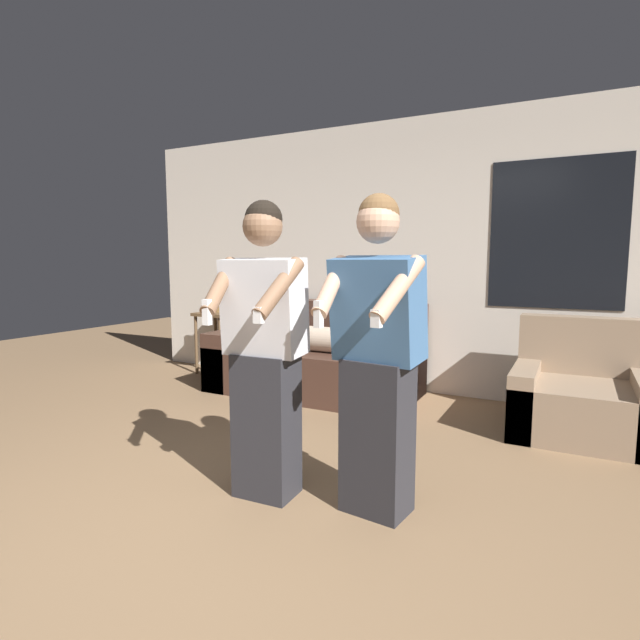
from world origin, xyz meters
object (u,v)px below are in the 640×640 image
couch (315,361)px  person_right (377,357)px  side_table (217,323)px  armchair (583,397)px  person_left (265,351)px

couch → person_right: size_ratio=1.24×
side_table → couch: bearing=-9.9°
couch → person_right: bearing=-54.8°
couch → person_right: person_right is taller
armchair → side_table: bearing=174.3°
couch → side_table: 1.48m
armchair → side_table: 3.86m
person_left → person_right: 0.63m
person_left → person_right: (0.62, 0.10, 0.00)m
armchair → person_left: bearing=-128.9°
person_right → person_left: bearing=-170.6°
couch → side_table: bearing=170.1°
couch → person_left: size_ratio=1.24×
person_right → armchair: bearing=62.5°
side_table → person_right: (2.85, -2.25, 0.24)m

